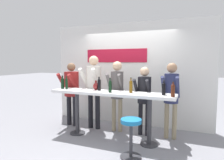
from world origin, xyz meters
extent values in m
plane|color=gray|center=(0.00, 0.00, 0.00)|extent=(40.00, 40.00, 0.00)
cube|color=silver|center=(0.00, 1.25, 1.37)|extent=(4.37, 0.10, 2.75)
cube|color=#B2142D|center=(-0.35, 1.19, 1.87)|extent=(1.75, 0.02, 0.36)
cube|color=white|center=(0.00, 0.00, 1.03)|extent=(2.77, 0.53, 0.06)
cylinder|color=#333338|center=(-0.86, 0.00, 0.52)|extent=(0.09, 0.09, 1.00)
cylinder|color=#333338|center=(-0.86, 0.00, 0.01)|extent=(0.36, 0.36, 0.02)
cylinder|color=#333338|center=(0.86, 0.00, 0.52)|extent=(0.09, 0.09, 1.00)
cylinder|color=#333338|center=(0.86, 0.00, 0.01)|extent=(0.36, 0.36, 0.02)
cylinder|color=#333338|center=(0.67, -0.66, 0.01)|extent=(0.39, 0.39, 0.02)
cylinder|color=#333338|center=(0.67, -0.66, 0.34)|extent=(0.06, 0.06, 0.64)
cylinder|color=#1972B2|center=(0.67, -0.66, 0.67)|extent=(0.37, 0.37, 0.07)
cylinder|color=black|center=(-1.43, 0.50, 0.40)|extent=(0.12, 0.12, 0.80)
cylinder|color=black|center=(-1.22, 0.47, 0.40)|extent=(0.12, 0.12, 0.80)
cylinder|color=maroon|center=(-1.33, 0.48, 1.12)|extent=(0.42, 0.42, 0.64)
sphere|color=brown|center=(-1.33, 0.48, 1.57)|extent=(0.22, 0.22, 0.22)
cylinder|color=maroon|center=(-1.53, 0.35, 1.17)|extent=(0.14, 0.39, 0.50)
cylinder|color=maroon|center=(-1.17, 0.31, 1.17)|extent=(0.14, 0.39, 0.50)
cylinder|color=black|center=(-0.77, 0.50, 0.45)|extent=(0.12, 0.12, 0.89)
cylinder|color=black|center=(-0.57, 0.49, 0.45)|extent=(0.12, 0.12, 0.89)
cylinder|color=beige|center=(-0.67, 0.50, 1.24)|extent=(0.39, 0.39, 0.70)
sphere|color=#D6AD89|center=(-0.67, 0.50, 1.73)|extent=(0.24, 0.24, 0.24)
cylinder|color=beige|center=(-0.86, 0.33, 1.29)|extent=(0.11, 0.42, 0.54)
cylinder|color=beige|center=(-0.50, 0.32, 1.29)|extent=(0.11, 0.42, 0.54)
cylinder|color=gray|center=(-0.13, 0.51, 0.41)|extent=(0.10, 0.10, 0.82)
cylinder|color=gray|center=(0.04, 0.52, 0.41)|extent=(0.10, 0.10, 0.82)
cylinder|color=#514C4C|center=(-0.05, 0.51, 1.15)|extent=(0.32, 0.32, 0.65)
sphere|color=#D6AD89|center=(-0.05, 0.51, 1.60)|extent=(0.22, 0.22, 0.22)
cylinder|color=#514C4C|center=(-0.18, 0.35, 1.20)|extent=(0.09, 0.38, 0.50)
cylinder|color=#514C4C|center=(0.10, 0.36, 1.20)|extent=(0.09, 0.38, 0.50)
cylinder|color=black|center=(0.54, 0.51, 0.38)|extent=(0.10, 0.10, 0.76)
cylinder|color=black|center=(0.71, 0.50, 0.38)|extent=(0.10, 0.10, 0.76)
cylinder|color=black|center=(0.63, 0.51, 1.06)|extent=(0.33, 0.33, 0.60)
sphere|color=#D6AD89|center=(0.63, 0.51, 1.48)|extent=(0.21, 0.21, 0.21)
cylinder|color=black|center=(0.47, 0.37, 1.11)|extent=(0.10, 0.36, 0.46)
cylinder|color=black|center=(0.76, 0.35, 1.11)|extent=(0.10, 0.36, 0.46)
cylinder|color=gray|center=(1.13, 0.53, 0.40)|extent=(0.10, 0.10, 0.81)
cylinder|color=gray|center=(1.30, 0.53, 0.40)|extent=(0.10, 0.10, 0.81)
cylinder|color=#23284C|center=(1.22, 0.53, 1.13)|extent=(0.31, 0.31, 0.64)
sphere|color=#9E7556|center=(1.22, 0.53, 1.58)|extent=(0.22, 0.22, 0.22)
cylinder|color=#23284C|center=(1.07, 0.38, 1.17)|extent=(0.08, 0.37, 0.49)
cylinder|color=#23284C|center=(1.36, 0.37, 1.17)|extent=(0.08, 0.37, 0.49)
cylinder|color=black|center=(-1.14, 0.00, 1.17)|extent=(0.06, 0.06, 0.23)
sphere|color=black|center=(-1.14, 0.00, 1.28)|extent=(0.06, 0.06, 0.06)
cylinder|color=black|center=(-1.14, 0.00, 1.32)|extent=(0.02, 0.02, 0.08)
cylinder|color=black|center=(-1.14, 0.00, 1.37)|extent=(0.03, 0.03, 0.02)
cylinder|color=black|center=(0.02, -0.08, 1.17)|extent=(0.07, 0.07, 0.22)
sphere|color=black|center=(0.02, -0.08, 1.28)|extent=(0.07, 0.07, 0.07)
cylinder|color=black|center=(0.02, -0.08, 1.31)|extent=(0.03, 0.03, 0.08)
cylinder|color=black|center=(0.02, -0.08, 1.36)|extent=(0.03, 0.03, 0.02)
cylinder|color=brown|center=(0.45, 0.03, 1.17)|extent=(0.07, 0.07, 0.23)
sphere|color=brown|center=(0.45, 0.03, 1.28)|extent=(0.07, 0.07, 0.07)
cylinder|color=brown|center=(0.45, 0.03, 1.32)|extent=(0.03, 0.03, 0.08)
cylinder|color=black|center=(0.45, 0.03, 1.37)|extent=(0.03, 0.03, 0.02)
cylinder|color=black|center=(1.13, 0.01, 1.16)|extent=(0.07, 0.07, 0.20)
sphere|color=black|center=(1.13, 0.01, 1.26)|extent=(0.07, 0.07, 0.07)
cylinder|color=black|center=(1.13, 0.01, 1.30)|extent=(0.03, 0.03, 0.07)
cylinder|color=black|center=(1.13, 0.01, 1.34)|extent=(0.03, 0.03, 0.02)
cylinder|color=black|center=(-0.33, 0.10, 1.17)|extent=(0.08, 0.08, 0.22)
sphere|color=black|center=(-0.33, 0.10, 1.27)|extent=(0.08, 0.08, 0.08)
cylinder|color=black|center=(-0.33, 0.10, 1.31)|extent=(0.03, 0.03, 0.08)
cylinder|color=black|center=(-0.33, 0.10, 1.36)|extent=(0.03, 0.03, 0.02)
cylinder|color=black|center=(-1.29, 0.05, 1.17)|extent=(0.08, 0.08, 0.22)
sphere|color=black|center=(-1.29, 0.05, 1.28)|extent=(0.08, 0.08, 0.08)
cylinder|color=black|center=(-1.29, 0.05, 1.31)|extent=(0.03, 0.03, 0.08)
cylinder|color=black|center=(-1.29, 0.05, 1.36)|extent=(0.03, 0.03, 0.02)
cylinder|color=#4C1E0F|center=(1.31, -0.12, 1.16)|extent=(0.08, 0.08, 0.20)
sphere|color=#4C1E0F|center=(1.31, -0.12, 1.26)|extent=(0.08, 0.08, 0.08)
cylinder|color=#4C1E0F|center=(1.31, -0.12, 1.29)|extent=(0.03, 0.03, 0.07)
cylinder|color=black|center=(1.31, -0.12, 1.34)|extent=(0.03, 0.03, 0.01)
ellipsoid|color=maroon|center=(-0.42, 0.13, 1.14)|extent=(0.13, 0.13, 0.17)
cylinder|color=maroon|center=(-0.42, 0.13, 1.25)|extent=(0.04, 0.04, 0.05)
camera|label=1|loc=(1.67, -3.95, 1.71)|focal=32.00mm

